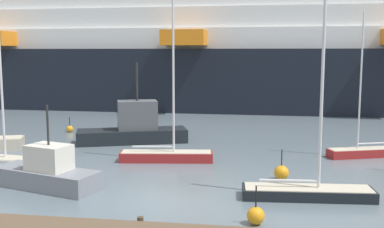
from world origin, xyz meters
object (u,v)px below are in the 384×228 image
at_px(channel_buoy_2, 281,173).
at_px(fishing_boat_1, 134,128).
at_px(cruise_ship, 286,54).
at_px(sailboat_1, 167,153).
at_px(fishing_boat_0, 47,173).
at_px(sailboat_4, 308,188).
at_px(channel_buoy_1, 256,216).
at_px(channel_buoy_0, 70,129).
at_px(sailboat_0, 362,150).

bearing_deg(channel_buoy_2, fishing_boat_1, 139.77).
height_order(fishing_boat_1, cruise_ship, cruise_ship).
height_order(sailboat_1, fishing_boat_0, sailboat_1).
distance_m(sailboat_1, fishing_boat_1, 6.80).
height_order(sailboat_4, channel_buoy_2, sailboat_4).
xyz_separation_m(sailboat_1, channel_buoy_1, (5.71, -10.14, -0.17)).
height_order(sailboat_1, channel_buoy_0, sailboat_1).
bearing_deg(channel_buoy_1, fishing_boat_0, 161.41).
bearing_deg(cruise_ship, fishing_boat_1, -114.79).
relative_size(channel_buoy_0, channel_buoy_2, 0.77).
bearing_deg(cruise_ship, channel_buoy_1, -93.33).
relative_size(sailboat_0, channel_buoy_0, 7.24).
height_order(sailboat_0, sailboat_1, sailboat_1).
bearing_deg(sailboat_1, channel_buoy_2, -32.95).
distance_m(fishing_boat_0, cruise_ship, 41.12).
xyz_separation_m(sailboat_0, fishing_boat_0, (-17.42, -9.65, 0.33)).
height_order(channel_buoy_1, cruise_ship, cruise_ship).
bearing_deg(fishing_boat_1, channel_buoy_2, -59.38).
xyz_separation_m(sailboat_1, cruise_ship, (8.94, 31.71, 6.08)).
distance_m(sailboat_0, fishing_boat_1, 16.44).
height_order(sailboat_1, fishing_boat_1, sailboat_1).
relative_size(sailboat_1, sailboat_4, 1.05).
distance_m(sailboat_4, channel_buoy_2, 3.25).
height_order(sailboat_4, channel_buoy_1, sailboat_4).
height_order(sailboat_1, cruise_ship, cruise_ship).
distance_m(channel_buoy_2, cruise_ship, 35.66).
distance_m(fishing_boat_0, fishing_boat_1, 12.33).
height_order(sailboat_1, sailboat_4, sailboat_1).
bearing_deg(sailboat_1, cruise_ship, 66.87).
bearing_deg(channel_buoy_1, sailboat_1, 119.38).
bearing_deg(sailboat_0, cruise_ship, -101.68).
xyz_separation_m(sailboat_4, channel_buoy_2, (-1.11, 3.05, -0.08)).
xyz_separation_m(fishing_boat_1, cruise_ship, (12.62, 26.02, 5.50)).
distance_m(sailboat_4, channel_buoy_1, 4.45).
height_order(sailboat_1, channel_buoy_2, sailboat_1).
distance_m(fishing_boat_0, channel_buoy_0, 16.86).
xyz_separation_m(fishing_boat_0, channel_buoy_0, (-5.55, 15.91, -0.50)).
height_order(sailboat_4, cruise_ship, cruise_ship).
bearing_deg(sailboat_0, sailboat_4, 46.15).
distance_m(sailboat_4, cruise_ship, 38.61).
height_order(fishing_boat_1, channel_buoy_2, fishing_boat_1).
height_order(sailboat_0, fishing_boat_0, sailboat_0).
relative_size(channel_buoy_0, channel_buoy_1, 0.82).
distance_m(sailboat_0, channel_buoy_0, 23.81).
bearing_deg(fishing_boat_0, cruise_ship, 87.45).
bearing_deg(channel_buoy_1, sailboat_4, 57.19).
bearing_deg(sailboat_1, sailboat_4, -45.66).
bearing_deg(fishing_boat_1, sailboat_4, -64.86).
xyz_separation_m(sailboat_1, sailboat_4, (8.12, -6.40, -0.05)).
bearing_deg(fishing_boat_1, sailboat_1, -76.25).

